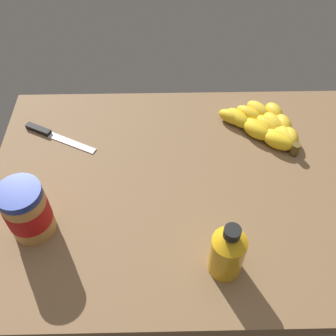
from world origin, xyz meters
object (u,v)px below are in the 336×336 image
(honey_bottle, at_px, (228,251))
(butter_knife, at_px, (54,135))
(banana_bunch, at_px, (266,126))
(peanut_butter_jar, at_px, (27,211))

(honey_bottle, height_order, butter_knife, honey_bottle)
(honey_bottle, bearing_deg, banana_bunch, -111.52)
(butter_knife, bearing_deg, banana_bunch, -179.06)
(butter_knife, bearing_deg, honey_bottle, 137.11)
(peanut_butter_jar, height_order, butter_knife, peanut_butter_jar)
(banana_bunch, xyz_separation_m, honey_bottle, (0.15, 0.37, 0.04))
(peanut_butter_jar, distance_m, butter_knife, 0.27)
(peanut_butter_jar, relative_size, butter_knife, 0.70)
(butter_knife, bearing_deg, peanut_butter_jar, 91.15)
(banana_bunch, relative_size, butter_knife, 1.04)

